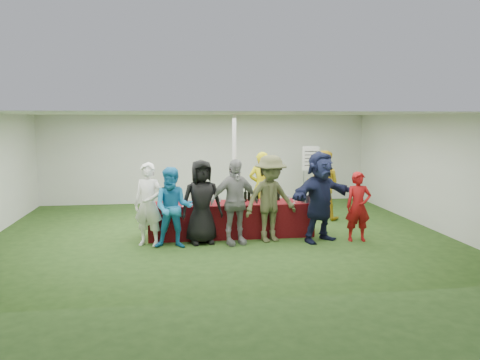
{
  "coord_description": "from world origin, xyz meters",
  "views": [
    {
      "loc": [
        -0.99,
        -10.4,
        2.61
      ],
      "look_at": [
        0.43,
        -0.3,
        1.25
      ],
      "focal_mm": 35.0,
      "sensor_mm": 36.0,
      "label": 1
    }
  ],
  "objects": [
    {
      "name": "customer_5",
      "position": [
        2.04,
        -1.02,
        0.96
      ],
      "size": [
        1.85,
        1.32,
        1.92
      ],
      "primitive_type": "imported",
      "rotation": [
        0.0,
        0.0,
        0.47
      ],
      "color": "#161B39",
      "rests_on": "ground"
    },
    {
      "name": "customer_6",
      "position": [
        2.85,
        -1.11,
        0.74
      ],
      "size": [
        0.57,
        0.4,
        1.48
      ],
      "primitive_type": "imported",
      "rotation": [
        0.0,
        0.0,
        -0.09
      ],
      "color": "maroon",
      "rests_on": "ground"
    },
    {
      "name": "ground",
      "position": [
        0.0,
        0.0,
        0.0
      ],
      "size": [
        60.0,
        60.0,
        0.0
      ],
      "primitive_type": "plane",
      "color": "#284719",
      "rests_on": "ground"
    },
    {
      "name": "customer_1",
      "position": [
        -1.03,
        -1.1,
        0.82
      ],
      "size": [
        0.85,
        0.7,
        1.64
      ],
      "primitive_type": "imported",
      "rotation": [
        0.0,
        0.0,
        -0.1
      ],
      "color": "#1B7BB8",
      "rests_on": "ground"
    },
    {
      "name": "wine_list_sign",
      "position": [
        2.91,
        2.63,
        1.32
      ],
      "size": [
        0.5,
        0.03,
        1.8
      ],
      "color": "slate",
      "rests_on": "ground"
    },
    {
      "name": "water_bottle",
      "position": [
        0.32,
        -0.22,
        0.85
      ],
      "size": [
        0.07,
        0.07,
        0.23
      ],
      "color": "silver",
      "rests_on": "serving_table"
    },
    {
      "name": "tent",
      "position": [
        0.5,
        1.2,
        1.35
      ],
      "size": [
        10.0,
        10.0,
        10.0
      ],
      "color": "white",
      "rests_on": "ground"
    },
    {
      "name": "dump_bucket",
      "position": [
        1.87,
        -0.52,
        0.84
      ],
      "size": [
        0.24,
        0.24,
        0.18
      ],
      "primitive_type": "cylinder",
      "color": "slate",
      "rests_on": "serving_table"
    },
    {
      "name": "customer_3",
      "position": [
        0.22,
        -1.0,
        0.89
      ],
      "size": [
        1.12,
        0.7,
        1.78
      ],
      "primitive_type": "imported",
      "rotation": [
        0.0,
        0.0,
        0.27
      ],
      "color": "gray",
      "rests_on": "ground"
    },
    {
      "name": "wine_glasses",
      "position": [
        0.02,
        -0.56,
        0.86
      ],
      "size": [
        2.8,
        0.15,
        0.16
      ],
      "color": "silver",
      "rests_on": "serving_table"
    },
    {
      "name": "customer_2",
      "position": [
        -0.45,
        -0.83,
        0.88
      ],
      "size": [
        0.94,
        0.69,
        1.76
      ],
      "primitive_type": "imported",
      "rotation": [
        0.0,
        0.0,
        0.17
      ],
      "color": "black",
      "rests_on": "ground"
    },
    {
      "name": "serving_table",
      "position": [
        0.23,
        -0.3,
        0.38
      ],
      "size": [
        3.6,
        0.8,
        0.75
      ],
      "primitive_type": "cube",
      "color": "#5E0F12",
      "rests_on": "ground"
    },
    {
      "name": "customer_4",
      "position": [
        1.0,
        -0.89,
        0.92
      ],
      "size": [
        1.34,
        1.03,
        1.84
      ],
      "primitive_type": "imported",
      "rotation": [
        0.0,
        0.0,
        0.32
      ],
      "color": "#4A4C2C",
      "rests_on": "ground"
    },
    {
      "name": "customer_0",
      "position": [
        -1.53,
        -0.85,
        0.86
      ],
      "size": [
        0.73,
        0.61,
        1.71
      ],
      "primitive_type": "imported",
      "rotation": [
        0.0,
        0.0,
        -0.38
      ],
      "color": "white",
      "rests_on": "ground"
    },
    {
      "name": "staff_back",
      "position": [
        2.79,
        1.1,
        0.89
      ],
      "size": [
        1.09,
        1.01,
        1.78
      ],
      "primitive_type": "imported",
      "rotation": [
        0.0,
        0.0,
        2.63
      ],
      "color": "gold",
      "rests_on": "ground"
    },
    {
      "name": "staff_pourer",
      "position": [
        1.15,
        0.9,
        0.89
      ],
      "size": [
        0.74,
        0.59,
        1.78
      ],
      "primitive_type": "imported",
      "rotation": [
        0.0,
        0.0,
        2.86
      ],
      "color": "#CAC20F",
      "rests_on": "ground"
    },
    {
      "name": "bar_towel",
      "position": [
        1.8,
        -0.25,
        0.77
      ],
      "size": [
        0.25,
        0.18,
        0.03
      ],
      "primitive_type": "cube",
      "color": "white",
      "rests_on": "serving_table"
    },
    {
      "name": "wine_bottles",
      "position": [
        0.95,
        -0.17,
        0.87
      ],
      "size": [
        0.84,
        0.17,
        0.32
      ],
      "color": "black",
      "rests_on": "serving_table"
    }
  ]
}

